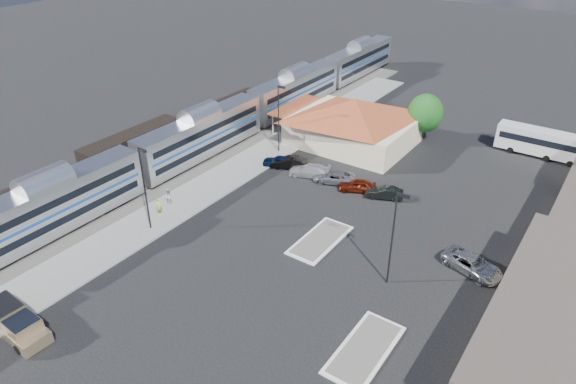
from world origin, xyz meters
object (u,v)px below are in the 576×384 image
Objects in this scene: suv at (472,264)px; coach_bus at (542,142)px; station_depot at (353,121)px; pickup_truck at (16,323)px.

coach_bus is (-0.27, 28.42, 1.27)m from suv.
station_depot is at bearing 66.30° from suv.
station_depot is 28.76m from suv.
suv is (25.98, 27.19, -0.25)m from pickup_truck.
pickup_truck is 61.28m from coach_bus.
pickup_truck is 37.61m from suv.
suv is at bearing -39.74° from station_depot.
suv is 28.45m from coach_bus.
pickup_truck is 0.57× the size of coach_bus.
station_depot is 24.02m from coach_bus.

